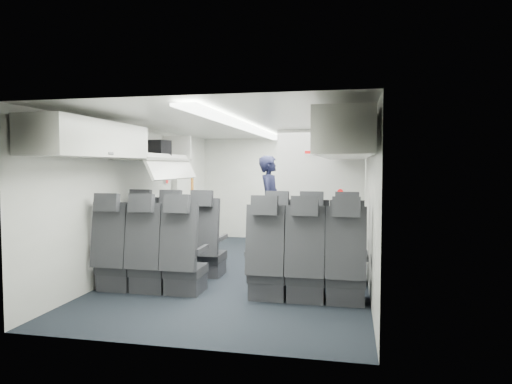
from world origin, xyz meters
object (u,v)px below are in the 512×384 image
at_px(seat_row_front, 242,250).
at_px(seat_row_mid, 225,263).
at_px(galley_unit, 325,196).
at_px(carry_on_bag, 155,148).
at_px(boarding_door, 184,198).
at_px(flight_attendant, 270,203).

distance_m(seat_row_front, seat_row_mid, 0.90).
bearing_deg(galley_unit, carry_on_bag, -129.18).
relative_size(galley_unit, carry_on_bag, 4.77).
distance_m(seat_row_front, galley_unit, 3.43).
distance_m(boarding_door, flight_attendant, 1.65).
xyz_separation_m(seat_row_front, galley_unit, (0.95, 3.25, 0.55)).
relative_size(boarding_door, carry_on_bag, 4.67).
height_order(galley_unit, carry_on_bag, carry_on_bag).
distance_m(galley_unit, flight_attendant, 1.43).
bearing_deg(flight_attendant, carry_on_bag, 144.69).
relative_size(galley_unit, boarding_door, 1.02).
distance_m(seat_row_front, flight_attendant, 2.24).
bearing_deg(flight_attendant, galley_unit, -39.08).
bearing_deg(seat_row_front, seat_row_mid, -90.00).
relative_size(seat_row_mid, boarding_door, 1.79).
bearing_deg(seat_row_front, carry_on_bag, 166.53).
bearing_deg(galley_unit, boarding_door, -155.72).
height_order(galley_unit, boarding_door, galley_unit).
distance_m(flight_attendant, carry_on_bag, 2.52).
relative_size(seat_row_front, carry_on_bag, 8.37).
height_order(seat_row_front, carry_on_bag, carry_on_bag).
relative_size(boarding_door, flight_attendant, 1.06).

